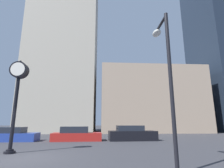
{
  "coord_description": "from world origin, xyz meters",
  "views": [
    {
      "loc": [
        3.65,
        -8.89,
        1.64
      ],
      "look_at": [
        4.86,
        10.8,
        6.02
      ],
      "focal_mm": 28.0,
      "sensor_mm": 36.0,
      "label": 1
    }
  ],
  "objects_px": {
    "car_black": "(132,134)",
    "street_lamp_right": "(165,63)",
    "car_blue": "(12,135)",
    "street_clock": "(18,86)",
    "car_red": "(76,135)"
  },
  "relations": [
    {
      "from": "car_blue",
      "to": "street_lamp_right",
      "type": "relative_size",
      "value": 0.76
    },
    {
      "from": "car_blue",
      "to": "car_black",
      "type": "xyz_separation_m",
      "value": [
        11.04,
        0.09,
        0.06
      ]
    },
    {
      "from": "street_clock",
      "to": "car_black",
      "type": "xyz_separation_m",
      "value": [
        7.9,
        6.65,
        -3.2
      ]
    },
    {
      "from": "car_red",
      "to": "car_black",
      "type": "height_order",
      "value": "car_black"
    },
    {
      "from": "car_blue",
      "to": "car_black",
      "type": "height_order",
      "value": "car_black"
    },
    {
      "from": "car_black",
      "to": "street_lamp_right",
      "type": "height_order",
      "value": "street_lamp_right"
    },
    {
      "from": "car_blue",
      "to": "car_red",
      "type": "relative_size",
      "value": 0.98
    },
    {
      "from": "car_blue",
      "to": "street_lamp_right",
      "type": "bearing_deg",
      "value": -46.36
    },
    {
      "from": "street_clock",
      "to": "street_lamp_right",
      "type": "xyz_separation_m",
      "value": [
        7.47,
        -4.01,
        0.17
      ]
    },
    {
      "from": "car_black",
      "to": "car_red",
      "type": "bearing_deg",
      "value": 176.49
    },
    {
      "from": "street_clock",
      "to": "car_blue",
      "type": "bearing_deg",
      "value": 115.56
    },
    {
      "from": "street_lamp_right",
      "to": "car_blue",
      "type": "bearing_deg",
      "value": 135.11
    },
    {
      "from": "car_blue",
      "to": "street_clock",
      "type": "bearing_deg",
      "value": -65.91
    },
    {
      "from": "street_clock",
      "to": "car_red",
      "type": "bearing_deg",
      "value": 68.2
    },
    {
      "from": "car_red",
      "to": "street_lamp_right",
      "type": "height_order",
      "value": "street_lamp_right"
    }
  ]
}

